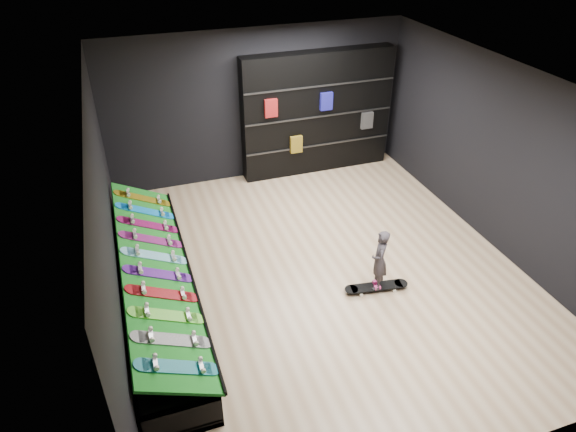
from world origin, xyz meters
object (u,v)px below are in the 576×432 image
object	(u,v)px
floor_skateboard	(376,288)
child	(378,270)
display_rack	(157,292)
back_shelving	(317,113)

from	to	relation	value
floor_skateboard	child	distance (m)	0.34
display_rack	child	size ratio (longest dim) A/B	7.72
floor_skateboard	display_rack	bearing A→B (deg)	175.50
back_shelving	floor_skateboard	xyz separation A→B (m)	(-0.61, -4.04, -1.21)
floor_skateboard	back_shelving	bearing A→B (deg)	89.92
display_rack	back_shelving	world-z (taller)	back_shelving
display_rack	child	distance (m)	3.22
display_rack	floor_skateboard	bearing A→B (deg)	-12.98
display_rack	back_shelving	bearing A→B (deg)	41.55
back_shelving	child	size ratio (longest dim) A/B	5.37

